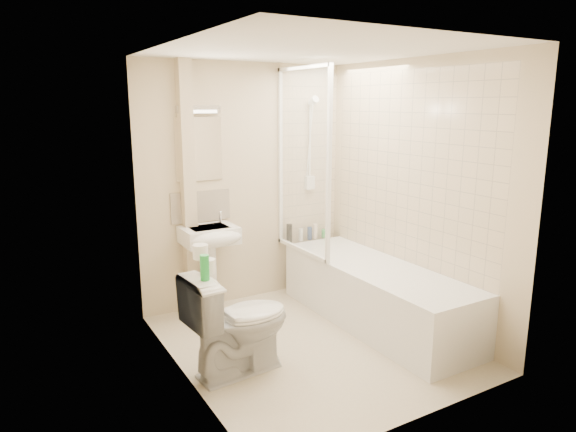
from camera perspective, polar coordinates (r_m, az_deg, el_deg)
floor at (r=4.52m, az=2.55°, el=-13.94°), size 2.50×2.50×0.00m
wall_back at (r=5.21m, az=-4.79°, el=3.48°), size 2.20×0.02×2.40m
wall_left at (r=3.66m, az=-11.90°, el=-0.57°), size 0.02×2.50×2.40m
wall_right at (r=4.81m, az=13.80°, el=2.41°), size 0.02×2.50×2.40m
ceiling at (r=4.07m, az=2.90°, el=17.97°), size 2.20×2.50×0.02m
tile_back at (r=5.53m, az=2.30°, el=6.39°), size 0.70×0.01×1.75m
tile_right at (r=4.81m, az=13.33°, el=5.16°), size 0.01×2.10×1.75m
pipe_boxing at (r=4.92m, az=-11.02°, el=2.77°), size 0.12×0.12×2.40m
splashback at (r=5.04m, az=-9.67°, el=1.09°), size 0.60×0.02×0.30m
mirror at (r=4.96m, az=-9.89°, el=7.32°), size 0.46×0.01×0.60m
strip_light at (r=4.92m, az=-9.96°, el=11.60°), size 0.42×0.07×0.07m
bathtub at (r=4.86m, az=9.73°, el=-8.44°), size 0.70×2.10×0.55m
shower_screen at (r=4.97m, az=1.61°, el=6.00°), size 0.04×0.92×1.80m
shower_fixture at (r=5.48m, az=2.55°, el=7.60°), size 0.10×0.16×0.99m
pedestal_sink at (r=4.91m, az=-8.58°, el=-3.25°), size 0.51×0.47×0.98m
bottle_black_a at (r=5.45m, az=0.14°, el=-1.95°), size 0.06×0.06×0.20m
bottle_white_a at (r=5.53m, az=1.44°, el=-2.11°), size 0.05×0.05×0.13m
bottle_blue at (r=5.59m, az=2.42°, el=-1.94°), size 0.05×0.05×0.14m
bottle_cream at (r=5.62m, az=3.04°, el=-1.72°), size 0.05×0.05×0.17m
bottle_green at (r=5.70m, az=4.10°, el=-1.94°), size 0.07×0.07×0.09m
toilet at (r=3.94m, az=-5.49°, el=-11.60°), size 0.59×0.87×0.81m
toilet_roll_lower at (r=3.75m, az=-8.92°, el=-5.52°), size 0.11×0.11×0.10m
toilet_roll_upper at (r=3.75m, az=-9.71°, el=-3.92°), size 0.11×0.11×0.10m
green_bottle at (r=3.59m, az=-9.24°, el=-5.69°), size 0.06×0.06×0.18m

